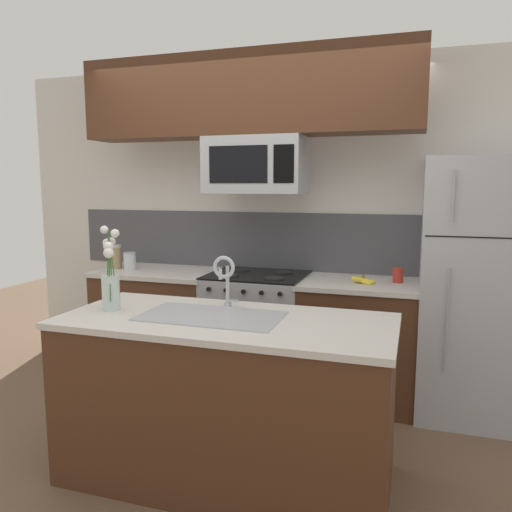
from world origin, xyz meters
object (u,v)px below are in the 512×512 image
Objects in this scene: microwave at (256,165)px; refrigerator at (485,290)px; coffee_tin at (398,275)px; storage_jar_tall at (116,257)px; flower_vase at (111,282)px; stove_range at (257,331)px; banana_bunch at (363,280)px; storage_jar_medium at (130,261)px; sink_faucet at (225,274)px.

microwave is 0.41× the size of refrigerator.
storage_jar_tall is at bearing -178.14° from coffee_tin.
stove_range is at bearing 70.43° from flower_vase.
refrigerator is 0.82m from banana_bunch.
coffee_tin is (2.18, 0.08, -0.02)m from storage_jar_medium.
storage_jar_medium reaches higher than banana_bunch.
stove_range is at bearing -177.30° from coffee_tin.
stove_range is at bearing 90.16° from microwave.
stove_range is 1.30m from microwave.
flower_vase is at bearing -148.12° from refrigerator.
sink_faucet is (-1.51, -1.06, 0.21)m from refrigerator.
storage_jar_tall is 1.83× the size of coffee_tin.
storage_jar_medium is 1.31× the size of coffee_tin.
refrigerator is at bearing 35.22° from sink_faucet.
storage_jar_medium is 0.47× the size of sink_faucet.
storage_jar_tall is 1.40× the size of storage_jar_medium.
storage_jar_tall reaches higher than stove_range.
coffee_tin is at bearing 1.86° from storage_jar_tall.
flower_vase is (-2.10, -1.31, 0.17)m from refrigerator.
coffee_tin is 2.03m from flower_vase.
storage_jar_medium is at bearing -178.94° from refrigerator.
microwave is 1.22m from sink_faucet.
refrigerator is 2.48m from flower_vase.
banana_bunch is at bearing -1.00° from storage_jar_tall.
coffee_tin is (0.24, 0.11, 0.03)m from banana_bunch.
sink_faucet is at bearing -38.77° from storage_jar_medium.
coffee_tin is at bearing 3.82° from microwave.
microwave is 1.86m from refrigerator.
flower_vase reaches higher than stove_range.
sink_faucet is (-0.69, -0.98, 0.18)m from banana_bunch.
storage_jar_medium is at bearing 179.11° from banana_bunch.
coffee_tin reaches higher than banana_bunch.
storage_jar_tall reaches higher than banana_bunch.
microwave is 3.69× the size of storage_jar_tall.
flower_vase is at bearing -136.32° from banana_bunch.
storage_jar_tall is 0.66× the size of sink_faucet.
stove_range is at bearing 175.74° from banana_bunch.
banana_bunch is (2.08, -0.04, -0.08)m from storage_jar_tall.
microwave reaches higher than stove_range.
storage_jar_medium is 0.76× the size of banana_bunch.
refrigerator reaches higher than stove_range.
sink_faucet is at bearing 22.32° from flower_vase.
storage_jar_medium is (-1.12, -0.01, -0.78)m from microwave.
refrigerator reaches higher than storage_jar_tall.
banana_bunch is at bearing -174.31° from refrigerator.
flower_vase is at bearing -157.68° from sink_faucet.
sink_faucet is at bearing -130.22° from coffee_tin.
microwave reaches higher than banana_bunch.
storage_jar_medium is 1.42m from flower_vase.
stove_range is 1.18m from coffee_tin.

